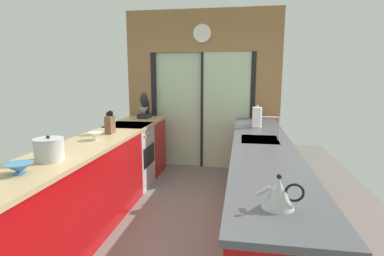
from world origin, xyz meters
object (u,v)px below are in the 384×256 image
(kettle, at_px, (279,193))
(stock_pot, at_px, (49,149))
(oven_range, at_px, (130,156))
(knife_block, at_px, (110,124))
(mixing_bowl_far, at_px, (96,136))
(stand_mixer, at_px, (144,108))
(soap_bottle, at_px, (256,117))
(paper_towel_roll, at_px, (257,117))
(mixing_bowl_mid, at_px, (19,168))

(kettle, bearing_deg, stock_pot, 160.77)
(oven_range, height_order, knife_block, knife_block)
(mixing_bowl_far, distance_m, stand_mixer, 1.70)
(oven_range, xyz_separation_m, mixing_bowl_far, (0.02, -1.04, 0.51))
(soap_bottle, distance_m, paper_towel_roll, 0.20)
(oven_range, relative_size, soap_bottle, 3.65)
(stock_pot, distance_m, paper_towel_roll, 2.62)
(stock_pot, height_order, kettle, stock_pot)
(knife_block, relative_size, stand_mixer, 0.67)
(mixing_bowl_far, bearing_deg, paper_towel_roll, 32.11)
(oven_range, height_order, kettle, kettle)
(stock_pot, xyz_separation_m, paper_towel_roll, (1.78, 1.93, 0.04))
(mixing_bowl_mid, height_order, knife_block, knife_block)
(knife_block, bearing_deg, stand_mixer, 90.00)
(oven_range, xyz_separation_m, stand_mixer, (0.02, 0.66, 0.63))
(mixing_bowl_mid, relative_size, stock_pot, 0.82)
(oven_range, bearing_deg, stand_mixer, 88.41)
(knife_block, xyz_separation_m, stand_mixer, (-0.00, 1.32, 0.05))
(mixing_bowl_far, relative_size, paper_towel_roll, 0.51)
(mixing_bowl_mid, height_order, stock_pot, stock_pot)
(stand_mixer, distance_m, stock_pot, 2.51)
(oven_range, bearing_deg, kettle, -53.91)
(kettle, height_order, soap_bottle, soap_bottle)
(stand_mixer, xyz_separation_m, kettle, (1.78, -3.13, -0.08))
(oven_range, height_order, stand_mixer, stand_mixer)
(knife_block, xyz_separation_m, stock_pot, (-0.00, -1.19, -0.02))
(mixing_bowl_mid, xyz_separation_m, soap_bottle, (1.78, 2.48, 0.06))
(stock_pot, height_order, soap_bottle, soap_bottle)
(kettle, xyz_separation_m, paper_towel_roll, (-0.00, 2.55, 0.05))
(mixing_bowl_mid, distance_m, soap_bottle, 3.05)
(mixing_bowl_mid, height_order, kettle, kettle)
(stand_mixer, bearing_deg, mixing_bowl_far, -90.00)
(knife_block, xyz_separation_m, paper_towel_roll, (1.78, 0.74, 0.02))
(soap_bottle, bearing_deg, stand_mixer, 167.74)
(mixing_bowl_far, distance_m, paper_towel_roll, 2.10)
(stand_mixer, xyz_separation_m, soap_bottle, (1.78, -0.39, -0.05))
(oven_range, xyz_separation_m, stock_pot, (0.02, -1.85, 0.56))
(mixing_bowl_mid, xyz_separation_m, stand_mixer, (0.00, 2.87, 0.12))
(mixing_bowl_far, relative_size, kettle, 0.61)
(stand_mixer, distance_m, paper_towel_roll, 1.87)
(oven_range, bearing_deg, stock_pot, -89.43)
(mixing_bowl_mid, bearing_deg, paper_towel_roll, 52.04)
(knife_block, height_order, paper_towel_roll, paper_towel_roll)
(mixing_bowl_far, bearing_deg, stock_pot, -90.00)
(mixing_bowl_mid, distance_m, paper_towel_roll, 2.90)
(paper_towel_roll, bearing_deg, soap_bottle, 90.00)
(kettle, bearing_deg, stand_mixer, 119.62)
(stock_pot, bearing_deg, stand_mixer, 90.00)
(mixing_bowl_far, height_order, knife_block, knife_block)
(mixing_bowl_mid, relative_size, kettle, 0.77)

